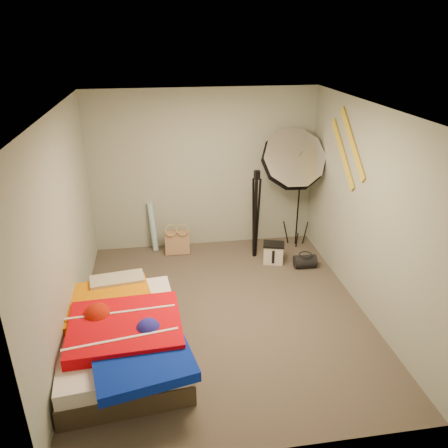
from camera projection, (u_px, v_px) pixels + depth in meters
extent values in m
plane|color=brown|center=(223.00, 313.00, 5.48)|extent=(4.00, 4.00, 0.00)
plane|color=silver|center=(223.00, 110.00, 4.46)|extent=(4.00, 4.00, 0.00)
plane|color=#939B8C|center=(204.00, 171.00, 6.78)|extent=(3.50, 0.00, 3.50)
plane|color=#939B8C|center=(265.00, 331.00, 3.16)|extent=(3.50, 0.00, 3.50)
plane|color=#939B8C|center=(64.00, 232.00, 4.73)|extent=(0.00, 4.00, 4.00)
plane|color=#939B8C|center=(368.00, 213.00, 5.21)|extent=(0.00, 4.00, 4.00)
cube|color=tan|center=(177.00, 242.00, 6.87)|extent=(0.39, 0.18, 0.39)
cylinder|color=#5AA4BE|center=(153.00, 227.00, 6.92)|extent=(0.16, 0.24, 0.78)
cube|color=beige|center=(273.00, 254.00, 6.62)|extent=(0.34, 0.28, 0.29)
cylinder|color=black|center=(305.00, 261.00, 6.49)|extent=(0.33, 0.21, 0.20)
cube|color=gold|center=(352.00, 143.00, 5.47)|extent=(0.02, 0.91, 0.78)
cube|color=gold|center=(343.00, 154.00, 5.78)|extent=(0.02, 0.91, 0.78)
cube|color=#403424|center=(123.00, 346.00, 4.73)|extent=(1.44, 1.92, 0.23)
cube|color=silver|center=(121.00, 331.00, 4.64)|extent=(1.40, 1.88, 0.16)
cube|color=#D87A00|center=(107.00, 303.00, 4.92)|extent=(1.12, 1.02, 0.13)
cube|color=red|center=(125.00, 328.00, 4.48)|extent=(1.18, 1.01, 0.14)
cube|color=#0822A9|center=(143.00, 363.00, 4.05)|extent=(1.03, 0.89, 0.11)
cube|color=tan|center=(117.00, 282.00, 5.26)|extent=(0.66, 0.37, 0.13)
cylinder|color=black|center=(299.00, 200.00, 6.93)|extent=(0.03, 0.03, 1.56)
cube|color=black|center=(302.00, 155.00, 6.63)|extent=(0.07, 0.07, 0.10)
cone|color=silver|center=(293.00, 160.00, 6.52)|extent=(1.21, 0.92, 1.15)
cylinder|color=black|center=(256.00, 219.00, 6.61)|extent=(0.05, 0.05, 1.26)
cube|color=black|center=(257.00, 175.00, 6.33)|extent=(0.09, 0.09, 0.13)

